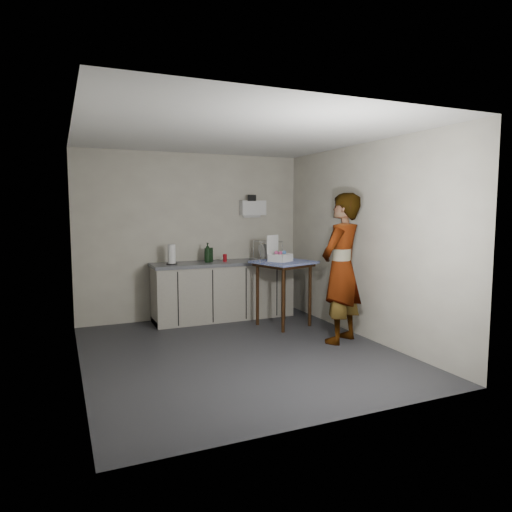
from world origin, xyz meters
name	(u,v)px	position (x,y,z in m)	size (l,w,h in m)	color
ground	(239,352)	(0.00, 0.00, 0.00)	(4.00, 4.00, 0.00)	#28282D
wall_back	(193,236)	(0.00, 1.99, 1.30)	(3.60, 0.02, 2.60)	beige
wall_right	(363,241)	(1.79, 0.00, 1.30)	(0.02, 4.00, 2.60)	beige
wall_left	(77,251)	(-1.79, 0.00, 1.30)	(0.02, 4.00, 2.60)	beige
ceiling	(238,134)	(0.00, 0.00, 2.60)	(3.60, 4.00, 0.01)	white
kitchen_counter	(223,292)	(0.40, 1.70, 0.43)	(2.24, 0.62, 0.91)	black
wall_shelf	(253,208)	(1.00, 1.92, 1.75)	(0.42, 0.18, 0.37)	white
side_table	(284,269)	(1.08, 0.93, 0.84)	(0.94, 0.94, 0.97)	#32190B
standing_man	(341,268)	(1.38, -0.11, 0.97)	(0.71, 0.46, 1.94)	#B2A593
soap_bottle	(208,253)	(0.15, 1.70, 1.06)	(0.12, 0.12, 0.30)	black
soda_can	(225,258)	(0.42, 1.68, 0.97)	(0.06, 0.06, 0.12)	#B5121C
dark_bottle	(211,255)	(0.21, 1.74, 1.02)	(0.06, 0.06, 0.22)	black
paper_towel	(172,255)	(-0.42, 1.66, 1.05)	(0.17, 0.17, 0.30)	black
dish_rack	(267,255)	(1.17, 1.72, 0.98)	(0.44, 0.33, 0.30)	silver
bakery_box	(279,256)	(0.99, 0.91, 1.05)	(0.37, 0.38, 0.38)	white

